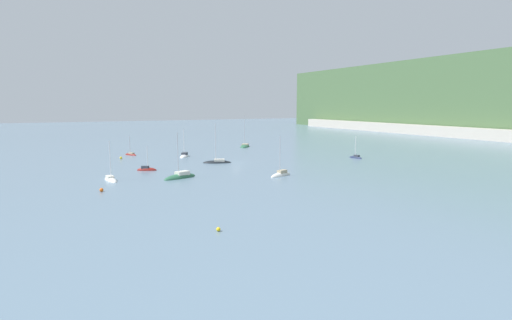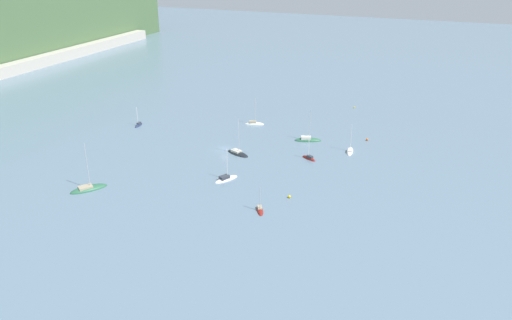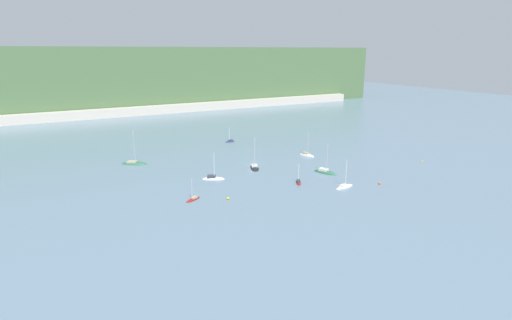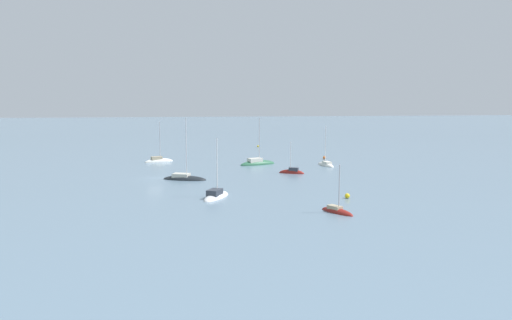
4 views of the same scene
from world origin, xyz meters
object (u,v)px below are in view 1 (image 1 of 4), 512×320
object	(u,v)px
mooring_buoy_2	(101,190)
sailboat_6	(184,156)
sailboat_7	(356,158)
sailboat_5	(217,162)
mooring_buoy_1	(121,158)
sailboat_0	(245,147)
mooring_buoy_0	(218,229)
sailboat_1	(180,177)
sailboat_2	(147,170)
sailboat_4	(131,155)
sailboat_3	(111,180)
sailboat_8	(281,175)

from	to	relation	value
mooring_buoy_2	sailboat_6	bearing A→B (deg)	145.74
sailboat_6	sailboat_7	bearing A→B (deg)	87.41
sailboat_5	mooring_buoy_1	distance (m)	29.64
sailboat_0	sailboat_7	xyz separation A→B (m)	(43.59, 15.43, 0.03)
sailboat_7	mooring_buoy_0	xyz separation A→B (m)	(45.45, -61.42, 0.15)
sailboat_1	mooring_buoy_1	distance (m)	37.75
sailboat_2	sailboat_4	bearing A→B (deg)	114.25
sailboat_1	sailboat_5	world-z (taller)	sailboat_5
sailboat_1	mooring_buoy_1	bearing A→B (deg)	-100.58
sailboat_1	sailboat_5	size ratio (longest dim) A/B	0.96
sailboat_0	mooring_buoy_0	distance (m)	100.21
sailboat_6	mooring_buoy_2	size ratio (longest dim) A/B	12.96
sailboat_3	sailboat_7	xyz separation A→B (m)	(-3.91, 68.89, 0.02)
sailboat_6	mooring_buoy_0	xyz separation A→B (m)	(71.64, -17.45, 0.13)
sailboat_0	sailboat_4	size ratio (longest dim) A/B	2.00
sailboat_2	mooring_buoy_0	bearing A→B (deg)	-64.64
sailboat_5	mooring_buoy_1	size ratio (longest dim) A/B	16.09
sailboat_8	mooring_buoy_1	world-z (taller)	sailboat_8
mooring_buoy_1	sailboat_3	bearing A→B (deg)	-11.91
sailboat_6	sailboat_8	bearing A→B (deg)	40.87
sailboat_0	mooring_buoy_1	size ratio (longest dim) A/B	18.56
sailboat_7	sailboat_8	size ratio (longest dim) A/B	0.73
sailboat_7	sailboat_8	xyz separation A→B (m)	(15.30, -34.63, 0.01)
sailboat_4	mooring_buoy_2	size ratio (longest dim) A/B	9.31
sailboat_0	mooring_buoy_0	bearing A→B (deg)	8.35
sailboat_0	sailboat_8	bearing A→B (deg)	17.60
sailboat_8	sailboat_1	bearing A→B (deg)	-40.87
sailboat_7	mooring_buoy_2	size ratio (longest dim) A/B	10.09
sailboat_4	sailboat_8	world-z (taller)	sailboat_8
mooring_buoy_0	sailboat_6	bearing A→B (deg)	166.31
sailboat_2	sailboat_5	distance (m)	20.13
sailboat_3	mooring_buoy_1	bearing A→B (deg)	160.09
sailboat_2	mooring_buoy_2	distance (m)	23.65
sailboat_5	sailboat_3	bearing A→B (deg)	46.37
sailboat_5	sailboat_7	xyz separation A→B (m)	(9.62, 39.81, 0.01)
sailboat_6	sailboat_4	bearing A→B (deg)	-101.54
sailboat_3	sailboat_8	size ratio (longest dim) A/B	0.93
sailboat_0	mooring_buoy_2	xyz separation A→B (m)	(58.25, -56.37, 0.27)
sailboat_1	sailboat_0	bearing A→B (deg)	-148.52
sailboat_0	sailboat_7	world-z (taller)	sailboat_0
sailboat_4	mooring_buoy_1	size ratio (longest dim) A/B	9.27
sailboat_2	sailboat_5	xyz separation A→B (m)	(-4.07, 19.71, -0.00)
sailboat_0	sailboat_1	xyz separation A→B (m)	(51.31, -39.77, 0.04)
sailboat_7	sailboat_4	bearing A→B (deg)	49.39
sailboat_7	mooring_buoy_0	size ratio (longest dim) A/B	13.11
sailboat_1	sailboat_6	xyz separation A→B (m)	(-33.92, 11.23, 0.01)
sailboat_3	mooring_buoy_2	size ratio (longest dim) A/B	12.77
sailboat_0	sailboat_2	distance (m)	58.23
sailboat_8	sailboat_0	bearing A→B (deg)	-128.72
sailboat_0	sailboat_6	size ratio (longest dim) A/B	1.44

